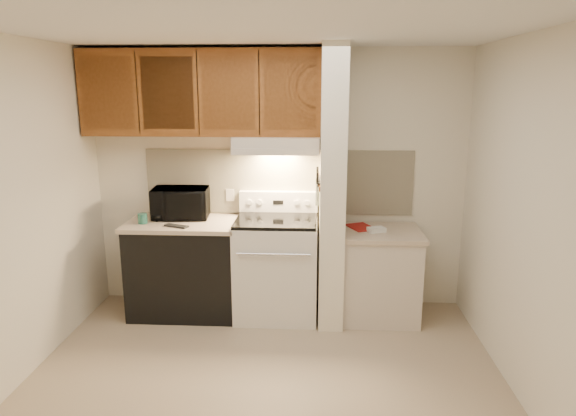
{
  "coord_description": "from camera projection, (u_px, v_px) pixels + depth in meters",
  "views": [
    {
      "loc": [
        0.36,
        -3.43,
        2.14
      ],
      "look_at": [
        0.13,
        0.75,
        1.15
      ],
      "focal_mm": 32.0,
      "sensor_mm": 36.0,
      "label": 1
    }
  ],
  "objects": [
    {
      "name": "teal_jar",
      "position": [
        143.0,
        218.0,
        4.72
      ],
      "size": [
        0.09,
        0.09,
        0.09
      ],
      "primitive_type": "cylinder",
      "rotation": [
        0.0,
        0.0,
        0.1
      ],
      "color": "#215B4D",
      "rests_on": "left_countertop"
    },
    {
      "name": "red_folder",
      "position": [
        361.0,
        227.0,
        4.82
      ],
      "size": [
        0.3,
        0.34,
        0.01
      ],
      "primitive_type": "cube",
      "rotation": [
        0.0,
        0.0,
        0.43
      ],
      "color": "maroon",
      "rests_on": "right_countertop"
    },
    {
      "name": "knife_handle_e",
      "position": [
        317.0,
        172.0,
        4.74
      ],
      "size": [
        0.02,
        0.02,
        0.1
      ],
      "primitive_type": "cylinder",
      "color": "black",
      "rests_on": "knife_strip"
    },
    {
      "name": "wall_back",
      "position": [
        279.0,
        180.0,
        5.01
      ],
      "size": [
        3.6,
        2.5,
        0.02
      ],
      "primitive_type": "cube",
      "rotation": [
        1.57,
        0.0,
        0.0
      ],
      "color": "silver",
      "rests_on": "floor"
    },
    {
      "name": "range_knob_right_inner",
      "position": [
        297.0,
        203.0,
        4.95
      ],
      "size": [
        0.05,
        0.02,
        0.05
      ],
      "primitive_type": "cylinder",
      "rotation": [
        1.57,
        0.0,
        0.0
      ],
      "color": "silver",
      "rests_on": "range_backguard"
    },
    {
      "name": "wall_left",
      "position": [
        12.0,
        215.0,
        3.65
      ],
      "size": [
        0.02,
        3.0,
        2.5
      ],
      "primitive_type": "cube",
      "color": "silver",
      "rests_on": "floor"
    },
    {
      "name": "oven_handle",
      "position": [
        273.0,
        254.0,
        4.46
      ],
      "size": [
        0.65,
        0.02,
        0.02
      ],
      "primitive_type": "cylinder",
      "rotation": [
        0.0,
        1.57,
        0.0
      ],
      "color": "silver",
      "rests_on": "range_body"
    },
    {
      "name": "oven_mitt",
      "position": [
        317.0,
        191.0,
        4.83
      ],
      "size": [
        0.03,
        0.11,
        0.26
      ],
      "primitive_type": "cube",
      "color": "slate",
      "rests_on": "partition_pillar"
    },
    {
      "name": "cab_gap_c",
      "position": [
        259.0,
        93.0,
        4.5
      ],
      "size": [
        0.01,
        0.01,
        0.73
      ],
      "primitive_type": "cube",
      "color": "black",
      "rests_on": "upper_cabinets"
    },
    {
      "name": "wall_right",
      "position": [
        528.0,
        222.0,
        3.46
      ],
      "size": [
        0.02,
        3.0,
        2.5
      ],
      "primitive_type": "cube",
      "color": "silver",
      "rests_on": "floor"
    },
    {
      "name": "knife_handle_c",
      "position": [
        317.0,
        175.0,
        4.57
      ],
      "size": [
        0.02,
        0.02,
        0.1
      ],
      "primitive_type": "cylinder",
      "color": "black",
      "rests_on": "knife_strip"
    },
    {
      "name": "pillar_trim",
      "position": [
        319.0,
        182.0,
        4.64
      ],
      "size": [
        0.01,
        0.7,
        0.04
      ],
      "primitive_type": "cube",
      "color": "brown",
      "rests_on": "partition_pillar"
    },
    {
      "name": "partition_pillar",
      "position": [
        332.0,
        188.0,
        4.65
      ],
      "size": [
        0.22,
        0.7,
        2.5
      ],
      "primitive_type": "cube",
      "color": "white",
      "rests_on": "floor"
    },
    {
      "name": "right_cab_base",
      "position": [
        379.0,
        276.0,
        4.82
      ],
      "size": [
        0.7,
        0.6,
        0.81
      ],
      "primitive_type": "cube",
      "color": "beige",
      "rests_on": "floor"
    },
    {
      "name": "knife_blade_d",
      "position": [
        317.0,
        190.0,
        4.69
      ],
      "size": [
        0.01,
        0.04,
        0.16
      ],
      "primitive_type": "cube",
      "color": "silver",
      "rests_on": "knife_strip"
    },
    {
      "name": "range_knob_left_inner",
      "position": [
        260.0,
        202.0,
        4.97
      ],
      "size": [
        0.05,
        0.02,
        0.05
      ],
      "primitive_type": "cylinder",
      "rotation": [
        1.57,
        0.0,
        0.0
      ],
      "color": "silver",
      "rests_on": "range_backguard"
    },
    {
      "name": "ceiling",
      "position": [
        261.0,
        29.0,
        3.27
      ],
      "size": [
        3.6,
        3.6,
        0.0
      ],
      "primitive_type": "plane",
      "rotation": [
        3.14,
        0.0,
        0.0
      ],
      "color": "white",
      "rests_on": "wall_back"
    },
    {
      "name": "knife_blade_c",
      "position": [
        317.0,
        194.0,
        4.6
      ],
      "size": [
        0.01,
        0.04,
        0.2
      ],
      "primitive_type": "cube",
      "color": "silver",
      "rests_on": "knife_strip"
    },
    {
      "name": "knife_blade_e",
      "position": [
        317.0,
        189.0,
        4.78
      ],
      "size": [
        0.01,
        0.04,
        0.18
      ],
      "primitive_type": "cube",
      "color": "silver",
      "rests_on": "knife_strip"
    },
    {
      "name": "knife_strip",
      "position": [
        319.0,
        181.0,
        4.59
      ],
      "size": [
        0.02,
        0.42,
        0.04
      ],
      "primitive_type": "cube",
      "color": "black",
      "rests_on": "partition_pillar"
    },
    {
      "name": "backsplash",
      "position": [
        279.0,
        182.0,
        5.01
      ],
      "size": [
        2.6,
        0.02,
        0.63
      ],
      "primitive_type": "cube",
      "color": "#FFF1CA",
      "rests_on": "wall_back"
    },
    {
      "name": "microwave",
      "position": [
        181.0,
        203.0,
        4.92
      ],
      "size": [
        0.55,
        0.4,
        0.29
      ],
      "primitive_type": "imported",
      "rotation": [
        0.0,
        0.0,
        0.09
      ],
      "color": "black",
      "rests_on": "left_countertop"
    },
    {
      "name": "hood_lip",
      "position": [
        275.0,
        152.0,
        4.52
      ],
      "size": [
        0.78,
        0.04,
        0.06
      ],
      "primitive_type": "cube",
      "color": "beige",
      "rests_on": "range_hood"
    },
    {
      "name": "cab_gap_a",
      "position": [
        137.0,
        93.0,
        4.56
      ],
      "size": [
        0.01,
        0.01,
        0.73
      ],
      "primitive_type": "cube",
      "color": "black",
      "rests_on": "upper_cabinets"
    },
    {
      "name": "cooktop",
      "position": [
        276.0,
        220.0,
        4.75
      ],
      "size": [
        0.74,
        0.64,
        0.03
      ],
      "primitive_type": "cube",
      "color": "black",
      "rests_on": "range_body"
    },
    {
      "name": "outlet",
      "position": [
        230.0,
        195.0,
        5.05
      ],
      "size": [
        0.08,
        0.01,
        0.12
      ],
      "primitive_type": "cube",
      "color": "beige",
      "rests_on": "backsplash"
    },
    {
      "name": "floor",
      "position": [
        265.0,
        380.0,
        3.84
      ],
      "size": [
        3.6,
        3.6,
        0.0
      ],
      "primitive_type": "plane",
      "color": "tan",
      "rests_on": "ground"
    },
    {
      "name": "spoon_rest",
      "position": [
        176.0,
        226.0,
        4.62
      ],
      "size": [
        0.24,
        0.15,
        0.02
      ],
      "primitive_type": "cube",
      "rotation": [
        0.0,
        0.0,
        -0.37
      ],
      "color": "black",
      "rests_on": "left_countertop"
    },
    {
      "name": "range_knob_right_outer",
      "position": [
        307.0,
        203.0,
        4.94
      ],
      "size": [
        0.05,
        0.02,
        0.05
      ],
      "primitive_type": "cylinder",
      "rotation": [
        1.57,
        0.0,
        0.0
      ],
      "color": "silver",
      "rests_on": "range_backguard"
    },
    {
      "name": "upper_cabinets",
      "position": [
        202.0,
        93.0,
        4.69
      ],
      "size": [
        2.18,
        0.33,
        0.77
      ],
      "primitive_type": "cube",
      "color": "brown",
      "rests_on": "wall_back"
    },
    {
      "name": "cab_door_d",
      "position": [
        290.0,
        93.0,
        4.49
      ],
      "size": [
        0.46,
        0.01,
        0.63
      ],
      "primitive_type": "cube",
      "color": "brown",
      "rests_on": "upper_cabinets"
    },
    {
      "name": "range_display",
      "position": [
        278.0,
        202.0,
        4.96
      ],
      "size": [
        0.1,
        0.01,
        0.04
      ],
      "primitive_type": "cube",
      "color": "black",
      "rests_on": "range_backguard"
    },
    {
      "name": "cab_gap_b",
      "position": [
        198.0,
        93.0,
        4.53
      ],
      "size": [
        0.01,
        0.01,
        0.73
      ],
      "primitive_type": "cube",
      "color": "black",
      "rests_on": "upper_cabinets"
    },
    {
      "name": "knife_handle_a",
      "position": [
        317.0,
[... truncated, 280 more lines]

